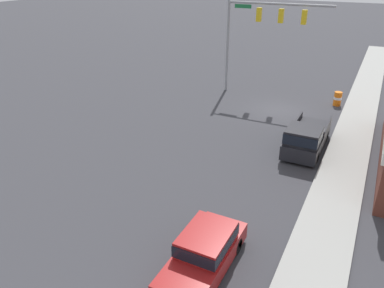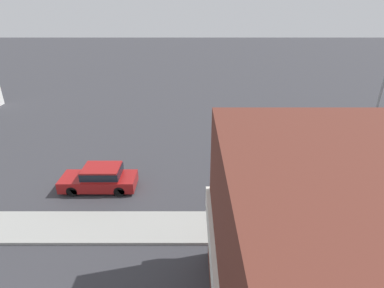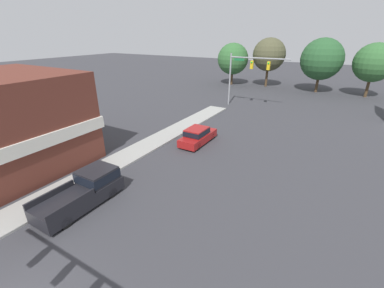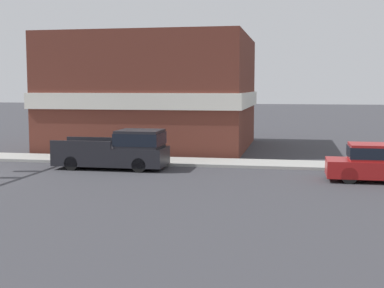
% 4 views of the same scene
% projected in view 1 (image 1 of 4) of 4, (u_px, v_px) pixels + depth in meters
% --- Properties ---
extents(ground_plane, '(200.00, 200.00, 0.00)m').
position_uv_depth(ground_plane, '(278.00, 110.00, 28.94)').
color(ground_plane, '#38383D').
extents(sidewalk_curb, '(2.40, 60.00, 0.14)m').
position_uv_depth(sidewalk_curb, '(357.00, 122.00, 26.58)').
color(sidewalk_curb, '#9E9E99').
rests_on(sidewalk_curb, ground).
extents(near_signal_assembly, '(8.42, 0.49, 7.94)m').
position_uv_depth(near_signal_assembly, '(260.00, 24.00, 29.97)').
color(near_signal_assembly, gray).
rests_on(near_signal_assembly, ground).
extents(car_lead, '(1.77, 4.52, 1.54)m').
position_uv_depth(car_lead, '(205.00, 251.00, 13.57)').
color(car_lead, black).
rests_on(car_lead, ground).
extents(pickup_truck_parked, '(1.98, 5.23, 1.85)m').
position_uv_depth(pickup_truck_parked, '(306.00, 138.00, 22.18)').
color(pickup_truck_parked, black).
rests_on(pickup_truck_parked, ground).
extents(construction_barrel, '(0.61, 0.61, 1.11)m').
position_uv_depth(construction_barrel, '(338.00, 99.00, 29.69)').
color(construction_barrel, orange).
rests_on(construction_barrel, ground).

